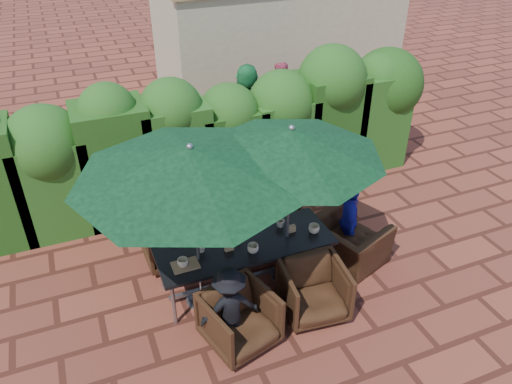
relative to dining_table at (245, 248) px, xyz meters
name	(u,v)px	position (x,y,z in m)	size (l,w,h in m)	color
ground	(252,272)	(0.18, 0.19, -0.68)	(80.00, 80.00, 0.00)	brown
dining_table	(245,248)	(0.00, 0.00, 0.00)	(2.46, 0.90, 0.75)	black
umbrella_left	(191,162)	(-0.68, -0.07, 1.54)	(2.90, 2.90, 2.46)	gray
umbrella_right	(291,143)	(0.61, -0.06, 1.54)	(2.44, 2.44, 2.46)	gray
chair_far_left	(169,239)	(-0.87, 0.97, -0.29)	(0.76, 0.71, 0.78)	black
chair_far_mid	(228,219)	(0.11, 1.04, -0.24)	(0.84, 0.79, 0.86)	black
chair_far_right	(271,218)	(0.78, 0.85, -0.28)	(0.78, 0.73, 0.80)	black
chair_near_left	(240,317)	(-0.44, -0.95, -0.26)	(0.82, 0.76, 0.84)	black
chair_near_right	(314,288)	(0.66, -0.84, -0.26)	(0.82, 0.77, 0.84)	black
chair_end_right	(349,235)	(1.65, -0.07, -0.22)	(1.05, 0.68, 0.92)	black
adult_far_left	(172,220)	(-0.78, 1.04, -0.02)	(0.65, 0.39, 1.32)	white
adult_far_mid	(219,221)	(-0.09, 0.86, -0.10)	(0.41, 0.34, 1.15)	#201FAA
adult_far_right	(272,198)	(0.88, 1.04, -0.02)	(0.63, 0.38, 1.31)	black
adult_near_left	(230,307)	(-0.54, -0.90, -0.10)	(0.74, 0.34, 1.15)	black
adult_end_right	(349,221)	(1.73, 0.08, -0.07)	(0.71, 0.35, 1.20)	#201FAA
child_left	(201,230)	(-0.35, 1.01, -0.30)	(0.27, 0.22, 0.76)	#BF4363
child_right	(243,215)	(0.39, 1.10, -0.28)	(0.29, 0.24, 0.80)	purple
pedestrian_a	(247,104)	(1.73, 4.32, 0.20)	(1.63, 0.58, 1.74)	#28934D
pedestrian_b	(279,96)	(2.62, 4.65, 0.11)	(0.75, 0.46, 1.57)	#BF4363
pedestrian_c	(329,89)	(3.78, 4.43, 0.20)	(1.12, 0.51, 1.75)	gray
cup_a	(183,263)	(-0.91, -0.13, 0.13)	(0.15, 0.15, 0.12)	beige
cup_b	(201,247)	(-0.61, 0.07, 0.14)	(0.14, 0.14, 0.13)	beige
cup_c	(253,248)	(0.03, -0.21, 0.14)	(0.16, 0.16, 0.12)	beige
cup_d	(280,223)	(0.61, 0.17, 0.13)	(0.13, 0.13, 0.12)	beige
cup_e	(314,229)	(1.00, -0.14, 0.14)	(0.16, 0.16, 0.13)	beige
ketchup_bottle	(227,238)	(-0.22, 0.11, 0.16)	(0.04, 0.04, 0.17)	#B20C0A
sauce_bottle	(238,234)	(-0.04, 0.14, 0.16)	(0.04, 0.04, 0.17)	#4C230C
serving_tray	(185,265)	(-0.88, -0.14, 0.08)	(0.35, 0.25, 0.02)	#9E744C
number_block_left	(229,247)	(-0.25, -0.05, 0.12)	(0.12, 0.06, 0.10)	tan
number_block_right	(291,229)	(0.71, 0.00, 0.12)	(0.12, 0.06, 0.10)	tan
hedge_wall	(195,132)	(0.06, 2.51, 0.64)	(9.10, 1.60, 2.54)	#1B3D10
building	(276,28)	(3.68, 7.18, 0.93)	(6.20, 3.08, 3.20)	#C5BB92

